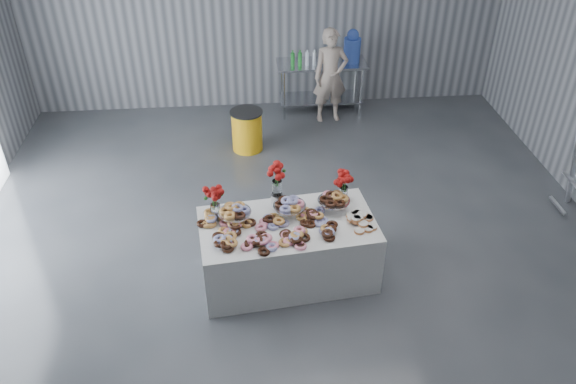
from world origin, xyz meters
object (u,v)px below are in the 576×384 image
trash_barrel (247,130)px  prep_table (321,78)px  display_table (288,250)px  water_jug (352,47)px  person (330,76)px

trash_barrel → prep_table: bearing=42.2°
display_table → water_jug: bearing=70.6°
prep_table → person: person is taller
water_jug → trash_barrel: size_ratio=0.86×
prep_table → person: bearing=-70.4°
display_table → water_jug: size_ratio=3.43×
display_table → prep_table: size_ratio=1.27×
person → display_table: bearing=-110.8°
prep_table → trash_barrel: prep_table is taller
water_jug → trash_barrel: water_jug is taller
water_jug → display_table: bearing=-109.4°
person → trash_barrel: 1.73m
water_jug → person: 0.61m
prep_table → trash_barrel: bearing=-137.8°
prep_table → person: 0.36m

